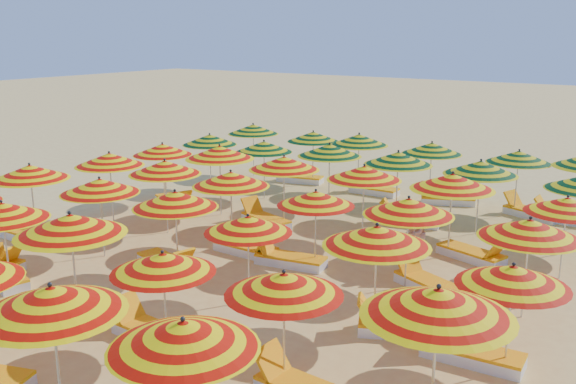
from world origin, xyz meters
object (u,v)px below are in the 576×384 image
object	(u,v)px
umbrella_22	(409,207)
lounger_10	(19,232)
umbrella_13	(100,186)
umbrella_32	(330,150)
umbrella_14	(175,200)
umbrella_21	(316,198)
lounger_20	(409,220)
umbrella_16	(377,236)
umbrella_37	(313,137)
lounger_17	(174,202)
umbrella_23	(530,229)
umbrella_27	(364,173)
lounger_19	(473,254)
umbrella_26	(284,163)
umbrella_34	(481,168)
umbrella_18	(109,160)
lounger_23	(446,199)
umbrella_8	(70,224)
umbrella_31	(264,147)
lounger_14	(247,248)
lounger_16	(429,284)
umbrella_33	(398,158)
lounger_13	(470,353)
umbrella_36	(253,129)
umbrella_25	(220,152)
umbrella_24	(162,150)
umbrella_30	(210,140)
lounger_12	(402,327)
umbrella_4	(183,335)
lounger_25	(563,218)
lounger_7	(152,332)
umbrella_40	(519,157)
lounger_5	(3,276)
umbrella_39	(432,148)
umbrella_10	(284,284)
umbrella_3	(51,300)
umbrella_7	(2,211)
umbrella_29	(567,205)
umbrella_28	(452,182)
umbrella_12	(30,172)
umbrella_19	(165,168)
beachgoer_b	(415,233)
umbrella_15	(248,224)
lounger_18	(265,220)
umbrella_20	(231,179)
lounger_6	(57,309)
umbrella_38	(359,140)
lounger_22	(373,190)
lounger_11	(167,263)

from	to	relation	value
umbrella_22	lounger_10	distance (m)	10.67
umbrella_13	umbrella_32	distance (m)	7.42
umbrella_22	umbrella_14	bearing A→B (deg)	-153.80
umbrella_21	lounger_20	size ratio (longest dim) A/B	1.15
umbrella_16	umbrella_37	bearing A→B (deg)	127.13
umbrella_13	lounger_17	world-z (taller)	umbrella_13
umbrella_23	umbrella_27	xyz separation A→B (m)	(-4.85, 2.55, 0.03)
umbrella_22	lounger_19	distance (m)	3.11
umbrella_26	umbrella_34	bearing A→B (deg)	26.95
umbrella_14	umbrella_18	world-z (taller)	umbrella_18
umbrella_16	lounger_23	world-z (taller)	umbrella_16
umbrella_8	umbrella_31	distance (m)	10.01
lounger_14	lounger_16	world-z (taller)	same
umbrella_33	lounger_17	world-z (taller)	umbrella_33
lounger_10	lounger_13	xyz separation A→B (m)	(12.47, 0.19, 0.00)
umbrella_36	umbrella_25	bearing A→B (deg)	-63.62
umbrella_24	umbrella_30	xyz separation A→B (m)	(0.04, 2.29, 0.01)
umbrella_24	lounger_12	bearing A→B (deg)	-23.02
umbrella_4	lounger_13	bearing A→B (deg)	64.53
lounger_25	lounger_7	bearing A→B (deg)	69.76
lounger_7	umbrella_40	bearing A→B (deg)	-101.83
lounger_5	umbrella_39	bearing A→B (deg)	-99.11
umbrella_10	lounger_19	world-z (taller)	umbrella_10
umbrella_3	umbrella_7	distance (m)	5.61
umbrella_29	umbrella_14	bearing A→B (deg)	-147.36
umbrella_10	umbrella_31	distance (m)	11.86
lounger_14	lounger_23	bearing A→B (deg)	73.43
umbrella_22	umbrella_30	size ratio (longest dim) A/B	0.99
umbrella_18	umbrella_28	size ratio (longest dim) A/B	1.18
umbrella_12	umbrella_26	size ratio (longest dim) A/B	0.97
umbrella_19	lounger_16	distance (m)	7.85
umbrella_36	beachgoer_b	size ratio (longest dim) A/B	1.63
umbrella_31	lounger_7	xyz separation A→B (m)	(4.28, -9.47, -1.62)
umbrella_19	umbrella_3	bearing A→B (deg)	-55.42
umbrella_37	lounger_17	distance (m)	5.80
umbrella_15	lounger_18	xyz separation A→B (m)	(-2.95, 4.66, -1.54)
umbrella_15	umbrella_10	bearing A→B (deg)	-43.33
umbrella_20	lounger_18	xyz separation A→B (m)	(-0.52, 2.18, -1.70)
lounger_6	lounger_25	bearing A→B (deg)	84.68
umbrella_33	lounger_19	size ratio (longest dim) A/B	1.44
umbrella_38	umbrella_34	bearing A→B (deg)	-25.17
umbrella_8	umbrella_25	distance (m)	7.70
lounger_6	lounger_10	distance (m)	5.68
umbrella_13	umbrella_15	xyz separation A→B (m)	(4.72, -0.21, -0.12)
umbrella_3	umbrella_29	size ratio (longest dim) A/B	1.02
lounger_10	umbrella_39	bearing A→B (deg)	-128.67
umbrella_13	lounger_7	world-z (taller)	umbrella_13
lounger_22	lounger_25	xyz separation A→B (m)	(6.24, 0.02, 0.00)
umbrella_7	umbrella_28	bearing A→B (deg)	46.11
lounger_11	lounger_23	distance (m)	10.02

